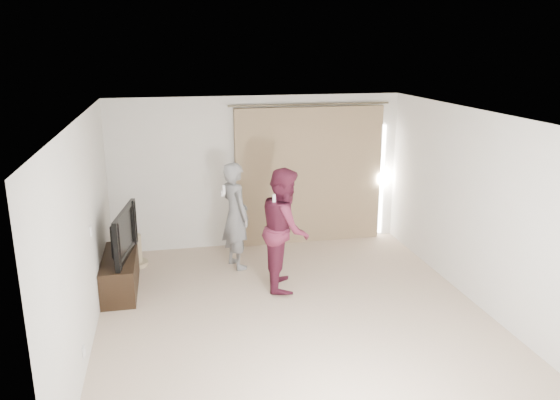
% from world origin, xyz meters
% --- Properties ---
extents(floor, '(5.50, 5.50, 0.00)m').
position_xyz_m(floor, '(0.00, 0.00, 0.00)').
color(floor, '#BDA58E').
rests_on(floor, ground).
extents(wall_back, '(5.00, 0.04, 2.60)m').
position_xyz_m(wall_back, '(0.00, 2.75, 1.30)').
color(wall_back, silver).
rests_on(wall_back, ground).
extents(wall_left, '(0.04, 5.50, 2.60)m').
position_xyz_m(wall_left, '(-2.50, -0.00, 1.30)').
color(wall_left, silver).
rests_on(wall_left, ground).
extents(ceiling, '(5.00, 5.50, 0.01)m').
position_xyz_m(ceiling, '(0.00, 0.00, 2.60)').
color(ceiling, silver).
rests_on(ceiling, wall_back).
extents(curtain, '(2.80, 0.11, 2.46)m').
position_xyz_m(curtain, '(0.91, 2.68, 1.20)').
color(curtain, '#9B835F').
rests_on(curtain, ground).
extents(tv_console, '(0.46, 1.33, 0.51)m').
position_xyz_m(tv_console, '(-2.27, 1.25, 0.26)').
color(tv_console, black).
rests_on(tv_console, ground).
extents(tv, '(0.34, 1.21, 0.69)m').
position_xyz_m(tv, '(-2.27, 1.25, 0.86)').
color(tv, black).
rests_on(tv, tv_console).
extents(scratching_post, '(0.38, 0.38, 0.51)m').
position_xyz_m(scratching_post, '(-2.10, 2.14, 0.21)').
color(scratching_post, tan).
rests_on(scratching_post, ground).
extents(person_man, '(0.60, 0.72, 1.69)m').
position_xyz_m(person_man, '(-0.52, 1.78, 0.85)').
color(person_man, slate).
rests_on(person_man, ground).
extents(person_woman, '(0.80, 0.96, 1.77)m').
position_xyz_m(person_woman, '(0.08, 0.91, 0.88)').
color(person_woman, '#5A1C31').
rests_on(person_woman, ground).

